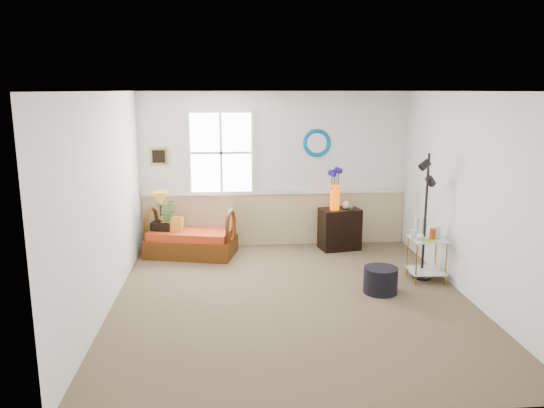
{
  "coord_description": "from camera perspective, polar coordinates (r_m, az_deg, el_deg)",
  "views": [
    {
      "loc": [
        -0.78,
        -6.31,
        2.61
      ],
      "look_at": [
        -0.24,
        0.17,
        1.21
      ],
      "focal_mm": 35.0,
      "sensor_mm": 36.0,
      "label": 1
    }
  ],
  "objects": [
    {
      "name": "loveseat",
      "position": [
        8.61,
        -8.72,
        -2.56
      ],
      "size": [
        1.52,
        1.08,
        0.9
      ],
      "primitive_type": null,
      "rotation": [
        0.0,
        0.0,
        -0.24
      ],
      "color": "#512A08",
      "rests_on": "floor"
    },
    {
      "name": "walls",
      "position": [
        6.49,
        2.27,
        0.46
      ],
      "size": [
        4.51,
        5.01,
        2.6
      ],
      "color": "white",
      "rests_on": "floor"
    },
    {
      "name": "mirror",
      "position": [
        8.95,
        4.84,
        6.57
      ],
      "size": [
        0.47,
        0.07,
        0.47
      ],
      "primitive_type": "torus",
      "rotation": [
        1.57,
        0.0,
        0.0
      ],
      "color": "#0080BC",
      "rests_on": "walls"
    },
    {
      "name": "picture",
      "position": [
        8.92,
        -12.08,
        5.04
      ],
      "size": [
        0.28,
        0.03,
        0.28
      ],
      "primitive_type": "cube",
      "color": "#B5812E",
      "rests_on": "walls"
    },
    {
      "name": "ottoman",
      "position": [
        7.17,
        11.59,
        -8.02
      ],
      "size": [
        0.59,
        0.59,
        0.34
      ],
      "primitive_type": "cylinder",
      "rotation": [
        0.0,
        0.0,
        0.43
      ],
      "color": "black",
      "rests_on": "floor"
    },
    {
      "name": "floor_lamp",
      "position": [
        7.66,
        16.16,
        -1.36
      ],
      "size": [
        0.3,
        0.3,
        1.78
      ],
      "primitive_type": null,
      "rotation": [
        0.0,
        0.0,
        0.21
      ],
      "color": "black",
      "rests_on": "floor"
    },
    {
      "name": "chair_rail",
      "position": [
        8.97,
        0.34,
        1.27
      ],
      "size": [
        4.46,
        0.04,
        0.06
      ],
      "primitive_type": "cube",
      "color": "white",
      "rests_on": "walls"
    },
    {
      "name": "floor",
      "position": [
        6.87,
        2.18,
        -10.21
      ],
      "size": [
        4.5,
        5.0,
        0.01
      ],
      "primitive_type": "cube",
      "color": "brown",
      "rests_on": "ground"
    },
    {
      "name": "table_lamp",
      "position": [
        8.6,
        -11.9,
        -0.31
      ],
      "size": [
        0.29,
        0.29,
        0.49
      ],
      "primitive_type": null,
      "rotation": [
        0.0,
        0.0,
        -0.06
      ],
      "color": "#B4781F",
      "rests_on": "lamp_stand"
    },
    {
      "name": "side_table",
      "position": [
        7.73,
        16.27,
        -5.72
      ],
      "size": [
        0.5,
        0.5,
        0.61
      ],
      "primitive_type": null,
      "rotation": [
        0.0,
        0.0,
        -0.03
      ],
      "color": "gold",
      "rests_on": "floor"
    },
    {
      "name": "tabletop_items",
      "position": [
        7.64,
        16.16,
        -2.54
      ],
      "size": [
        0.56,
        0.56,
        0.26
      ],
      "primitive_type": null,
      "rotation": [
        0.0,
        0.0,
        -0.42
      ],
      "color": "silver",
      "rests_on": "side_table"
    },
    {
      "name": "potted_plant",
      "position": [
        8.59,
        -10.99,
        -0.94
      ],
      "size": [
        0.47,
        0.49,
        0.3
      ],
      "primitive_type": "imported",
      "rotation": [
        0.0,
        0.0,
        -0.39
      ],
      "color": "#466E34",
      "rests_on": "lamp_stand"
    },
    {
      "name": "flower_vase",
      "position": [
        8.72,
        6.8,
        1.61
      ],
      "size": [
        0.22,
        0.22,
        0.69
      ],
      "primitive_type": null,
      "rotation": [
        0.0,
        0.0,
        -0.12
      ],
      "color": "#F35200",
      "rests_on": "cabinet"
    },
    {
      "name": "ceiling",
      "position": [
        6.36,
        2.37,
        12.02
      ],
      "size": [
        4.5,
        5.0,
        0.01
      ],
      "primitive_type": "cube",
      "color": "white",
      "rests_on": "walls"
    },
    {
      "name": "throw_pillow",
      "position": [
        8.58,
        -10.73,
        -2.52
      ],
      "size": [
        0.37,
        0.2,
        0.36
      ],
      "primitive_type": null,
      "rotation": [
        0.0,
        0.0,
        -0.32
      ],
      "color": "#CB5F10",
      "rests_on": "loveseat"
    },
    {
      "name": "lamp_stand",
      "position": [
        8.75,
        -11.61,
        -3.61
      ],
      "size": [
        0.38,
        0.38,
        0.55
      ],
      "primitive_type": null,
      "rotation": [
        0.0,
        0.0,
        -0.25
      ],
      "color": "black",
      "rests_on": "floor"
    },
    {
      "name": "cabinet",
      "position": [
        8.93,
        7.28,
        -2.67
      ],
      "size": [
        0.71,
        0.52,
        0.69
      ],
      "primitive_type": null,
      "rotation": [
        0.0,
        0.0,
        0.18
      ],
      "color": "black",
      "rests_on": "floor"
    },
    {
      "name": "window",
      "position": [
        8.84,
        -5.5,
        5.51
      ],
      "size": [
        1.14,
        0.06,
        1.44
      ],
      "primitive_type": null,
      "color": "white",
      "rests_on": "walls"
    },
    {
      "name": "wainscot",
      "position": [
        9.08,
        0.33,
        -1.63
      ],
      "size": [
        4.46,
        0.02,
        0.9
      ],
      "primitive_type": "cube",
      "color": "tan",
      "rests_on": "walls"
    }
  ]
}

